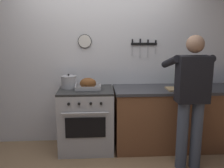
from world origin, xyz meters
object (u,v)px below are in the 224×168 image
(stove, at_px, (86,119))
(roasting_pan, at_px, (88,85))
(cutting_board, at_px, (180,89))
(stock_pot, at_px, (69,82))
(person_cook, at_px, (191,94))
(bottle_dish_soap, at_px, (180,81))
(bottle_wine_red, at_px, (200,76))
(bottle_olive_oil, at_px, (178,77))

(stove, xyz_separation_m, roasting_pan, (0.03, -0.03, 0.52))
(stove, relative_size, cutting_board, 2.50)
(stock_pot, xyz_separation_m, cutting_board, (1.56, -0.21, -0.08))
(cutting_board, bearing_deg, person_cook, -91.38)
(stock_pot, height_order, bottle_dish_soap, bottle_dish_soap)
(bottle_wine_red, bearing_deg, cutting_board, -146.42)
(cutting_board, xyz_separation_m, bottle_olive_oil, (0.09, 0.35, 0.10))
(stock_pot, bearing_deg, stove, -23.20)
(bottle_dish_soap, bearing_deg, stove, -178.17)
(bottle_wine_red, bearing_deg, person_cook, -119.09)
(stock_pot, height_order, bottle_wine_red, bottle_wine_red)
(bottle_olive_oil, height_order, bottle_wine_red, bottle_wine_red)
(stock_pot, bearing_deg, bottle_dish_soap, -2.19)
(stove, bearing_deg, person_cook, -23.71)
(cutting_board, bearing_deg, stove, 175.38)
(stove, height_order, bottle_wine_red, bottle_wine_red)
(stove, height_order, roasting_pan, roasting_pan)
(stove, xyz_separation_m, bottle_wine_red, (1.70, 0.15, 0.59))
(person_cook, bearing_deg, stove, 63.06)
(roasting_pan, bearing_deg, cutting_board, -3.39)
(roasting_pan, height_order, cutting_board, roasting_pan)
(stove, distance_m, roasting_pan, 0.53)
(stock_pot, distance_m, bottle_wine_red, 1.95)
(cutting_board, height_order, bottle_wine_red, bottle_wine_red)
(bottle_wine_red, bearing_deg, stock_pot, -178.53)
(cutting_board, bearing_deg, bottle_dish_soap, 73.23)
(bottle_olive_oil, height_order, bottle_dish_soap, bottle_olive_oil)
(stove, relative_size, bottle_dish_soap, 4.07)
(roasting_pan, relative_size, stock_pot, 1.58)
(bottle_olive_oil, relative_size, bottle_wine_red, 0.79)
(roasting_pan, xyz_separation_m, bottle_wine_red, (1.67, 0.18, 0.07))
(person_cook, distance_m, bottle_wine_red, 0.83)
(stove, xyz_separation_m, person_cook, (1.30, -0.57, 0.50))
(stock_pot, distance_m, cutting_board, 1.57)
(roasting_pan, xyz_separation_m, bottle_olive_oil, (1.37, 0.28, 0.04))
(person_cook, relative_size, bottle_dish_soap, 7.51)
(roasting_pan, relative_size, cutting_board, 0.98)
(stock_pot, bearing_deg, roasting_pan, -25.87)
(person_cook, relative_size, bottle_wine_red, 5.03)
(stove, height_order, stock_pot, stock_pot)
(bottle_dish_soap, bearing_deg, bottle_wine_red, 17.74)
(person_cook, bearing_deg, roasting_pan, 63.64)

